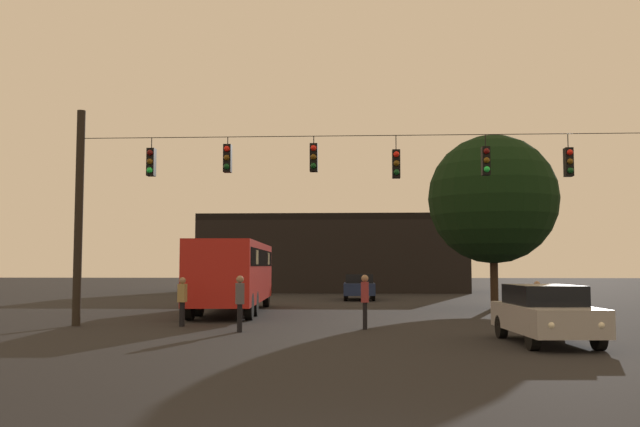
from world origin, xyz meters
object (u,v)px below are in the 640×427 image
at_px(pedestrian_crossing_left, 240,300).
at_px(pedestrian_crossing_center, 365,298).
at_px(city_bus, 234,269).
at_px(car_near_right, 545,313).
at_px(pedestrian_crossing_right, 182,299).
at_px(car_far_left, 359,286).
at_px(pedestrian_near_bus, 537,301).
at_px(tree_left_silhouette, 493,199).

distance_m(pedestrian_crossing_left, pedestrian_crossing_center, 4.01).
distance_m(city_bus, pedestrian_crossing_center, 9.49).
bearing_deg(car_near_right, pedestrian_crossing_right, 156.71).
distance_m(city_bus, pedestrian_crossing_right, 6.96).
bearing_deg(pedestrian_crossing_left, city_bus, 101.28).
height_order(car_far_left, pedestrian_crossing_right, pedestrian_crossing_right).
relative_size(car_near_right, car_far_left, 1.02).
xyz_separation_m(car_near_right, pedestrian_near_bus, (1.13, 5.21, 0.05)).
bearing_deg(car_far_left, pedestrian_crossing_left, -100.48).
height_order(car_near_right, car_far_left, same).
xyz_separation_m(car_near_right, tree_left_silhouette, (1.61, 14.90, 4.40)).
distance_m(car_near_right, car_far_left, 23.52).
bearing_deg(pedestrian_crossing_right, pedestrian_near_bus, 2.80).
xyz_separation_m(pedestrian_crossing_center, pedestrian_near_bus, (5.78, 1.32, -0.14)).
height_order(pedestrian_crossing_left, pedestrian_near_bus, pedestrian_crossing_left).
xyz_separation_m(car_near_right, pedestrian_crossing_right, (-10.75, 4.63, 0.13)).
distance_m(city_bus, car_near_right, 15.44).
distance_m(car_far_left, pedestrian_crossing_left, 20.62).
distance_m(car_near_right, pedestrian_crossing_right, 11.71).
height_order(city_bus, car_far_left, city_bus).
xyz_separation_m(car_near_right, pedestrian_crossing_center, (-4.65, 3.89, 0.19)).
distance_m(pedestrian_near_bus, tree_left_silhouette, 10.63).
relative_size(pedestrian_near_bus, tree_left_silhouette, 0.18).
xyz_separation_m(pedestrian_crossing_center, tree_left_silhouette, (6.25, 11.01, 4.21)).
relative_size(city_bus, pedestrian_crossing_left, 6.46).
bearing_deg(pedestrian_crossing_center, car_near_right, -39.96).
distance_m(car_near_right, tree_left_silhouette, 15.62).
xyz_separation_m(pedestrian_crossing_left, pedestrian_near_bus, (9.63, 2.46, -0.13)).
distance_m(car_near_right, pedestrian_crossing_center, 6.06).
xyz_separation_m(pedestrian_near_bus, tree_left_silhouette, (0.47, 9.69, 4.35)).
bearing_deg(car_near_right, car_far_left, 101.64).
distance_m(car_far_left, tree_left_silhouette, 11.22).
bearing_deg(pedestrian_crossing_right, pedestrian_crossing_left, -39.68).
height_order(pedestrian_crossing_left, tree_left_silhouette, tree_left_silhouette).
bearing_deg(pedestrian_crossing_left, pedestrian_near_bus, 14.31).
bearing_deg(pedestrian_crossing_center, tree_left_silhouette, 60.40).
height_order(car_near_right, pedestrian_crossing_right, pedestrian_crossing_right).
height_order(pedestrian_near_bus, tree_left_silhouette, tree_left_silhouette).
bearing_deg(tree_left_silhouette, car_near_right, -96.16).
height_order(car_near_right, tree_left_silhouette, tree_left_silhouette).
height_order(city_bus, pedestrian_near_bus, city_bus).
bearing_deg(city_bus, pedestrian_near_bus, -28.97).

